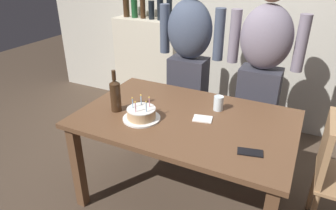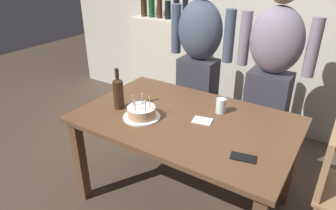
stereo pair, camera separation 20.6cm
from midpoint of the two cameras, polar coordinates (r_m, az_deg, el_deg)
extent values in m
plane|color=#47382B|center=(2.56, 5.31, -17.20)|extent=(10.00, 10.00, 0.00)
cube|color=beige|center=(3.35, 19.40, 17.13)|extent=(5.20, 0.10, 2.60)
cube|color=brown|center=(2.13, 6.11, -2.92)|extent=(1.50, 0.96, 0.03)
cube|color=brown|center=(2.40, -13.89, -10.30)|extent=(0.07, 0.07, 0.70)
cube|color=brown|center=(2.92, -2.44, -2.42)|extent=(0.07, 0.07, 0.70)
cube|color=brown|center=(2.52, 24.33, -10.31)|extent=(0.07, 0.07, 0.70)
cylinder|color=white|center=(2.11, -2.21, -2.33)|extent=(0.26, 0.26, 0.01)
cylinder|color=tan|center=(2.09, -2.23, -1.41)|extent=(0.20, 0.20, 0.06)
cylinder|color=silver|center=(2.07, -2.25, -0.55)|extent=(0.20, 0.20, 0.01)
cylinder|color=#93B7DB|center=(2.08, -3.80, 0.60)|extent=(0.01, 0.01, 0.07)
sphere|color=#F9C64C|center=(2.06, -3.84, 1.59)|extent=(0.01, 0.01, 0.01)
cylinder|color=pink|center=(2.02, -3.38, -0.25)|extent=(0.01, 0.01, 0.07)
sphere|color=#F9C64C|center=(2.00, -3.41, 0.77)|extent=(0.01, 0.01, 0.01)
cylinder|color=#93B7DB|center=(2.01, -1.37, -0.29)|extent=(0.01, 0.01, 0.07)
sphere|color=#F9C64C|center=(1.99, -1.38, 0.73)|extent=(0.01, 0.01, 0.01)
cylinder|color=pink|center=(2.07, -0.64, 0.54)|extent=(0.01, 0.01, 0.07)
sphere|color=#F9C64C|center=(2.05, -0.65, 1.54)|extent=(0.01, 0.01, 0.01)
cylinder|color=#93B7DB|center=(2.11, -2.14, 1.06)|extent=(0.01, 0.01, 0.07)
sphere|color=#F9C64C|center=(2.09, -2.16, 2.04)|extent=(0.01, 0.01, 0.01)
cylinder|color=silver|center=(2.21, 12.64, -0.20)|extent=(0.07, 0.07, 0.11)
cylinder|color=#382314|center=(2.21, -6.73, 1.85)|extent=(0.08, 0.08, 0.21)
cone|color=#382314|center=(2.17, -6.89, 4.73)|extent=(0.08, 0.08, 0.03)
cylinder|color=#382314|center=(2.15, -6.96, 5.94)|extent=(0.03, 0.03, 0.07)
cube|color=black|center=(1.79, 17.36, -9.57)|extent=(0.16, 0.10, 0.01)
cube|color=white|center=(2.09, 9.36, -3.02)|extent=(0.15, 0.12, 0.01)
cube|color=#33333D|center=(2.95, 7.42, 0.06)|extent=(0.34, 0.23, 0.92)
ellipsoid|color=#424C60|center=(2.71, 8.32, 13.82)|extent=(0.41, 0.27, 0.52)
cylinder|color=#424C60|center=(2.65, 13.76, 12.49)|extent=(0.09, 0.09, 0.44)
cylinder|color=#424C60|center=(2.86, 3.70, 14.14)|extent=(0.09, 0.09, 0.44)
cube|color=#33333D|center=(2.78, 19.65, -3.19)|extent=(0.34, 0.23, 0.92)
ellipsoid|color=slate|center=(2.52, 22.14, 11.23)|extent=(0.41, 0.27, 0.52)
cylinder|color=slate|center=(2.52, 27.96, 9.49)|extent=(0.09, 0.09, 0.44)
cylinder|color=slate|center=(2.61, 16.58, 11.95)|extent=(0.09, 0.09, 0.44)
cube|color=#A37A51|center=(2.11, 30.61, -8.71)|extent=(0.04, 0.40, 0.40)
cylinder|color=#A37A51|center=(2.51, 28.80, -15.12)|extent=(0.04, 0.04, 0.45)
cube|color=beige|center=(3.73, 0.84, 7.60)|extent=(0.79, 0.30, 1.11)
cylinder|color=#382314|center=(3.73, -2.93, 18.29)|extent=(0.07, 0.07, 0.25)
cylinder|color=#194723|center=(3.67, -1.42, 17.87)|extent=(0.07, 0.07, 0.21)
cylinder|color=#382314|center=(3.60, 0.12, 18.00)|extent=(0.06, 0.06, 0.24)
cylinder|color=black|center=(3.55, 1.72, 17.54)|extent=(0.07, 0.07, 0.20)
cylinder|color=black|center=(3.49, 3.38, 17.74)|extent=(0.07, 0.07, 0.25)
cylinder|color=black|center=(3.44, 5.08, 17.52)|extent=(0.06, 0.06, 0.24)
camera|label=1|loc=(0.10, -87.14, 1.42)|focal=32.21mm
camera|label=2|loc=(0.10, 92.86, -1.42)|focal=32.21mm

